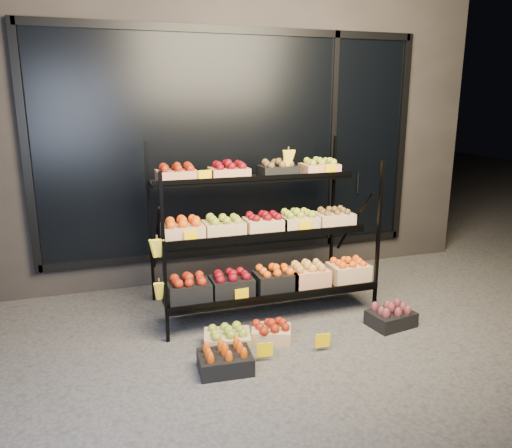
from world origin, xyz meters
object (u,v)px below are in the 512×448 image
object	(u,v)px
floor_crate_midleft	(225,359)
floor_crate_midright	(271,331)
display_rack	(263,233)
floor_crate_left	(227,338)

from	to	relation	value
floor_crate_midleft	floor_crate_midright	distance (m)	0.63
display_rack	floor_crate_midleft	world-z (taller)	display_rack
display_rack	floor_crate_left	distance (m)	1.13
display_rack	floor_crate_left	size ratio (longest dim) A/B	4.95
floor_crate_midleft	display_rack	bearing A→B (deg)	61.68
display_rack	floor_crate_midleft	size ratio (longest dim) A/B	5.07
floor_crate_midleft	floor_crate_midright	world-z (taller)	floor_crate_midleft
display_rack	floor_crate_midright	world-z (taller)	display_rack
floor_crate_midright	floor_crate_midleft	bearing A→B (deg)	-122.86
display_rack	floor_crate_left	bearing A→B (deg)	-128.61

